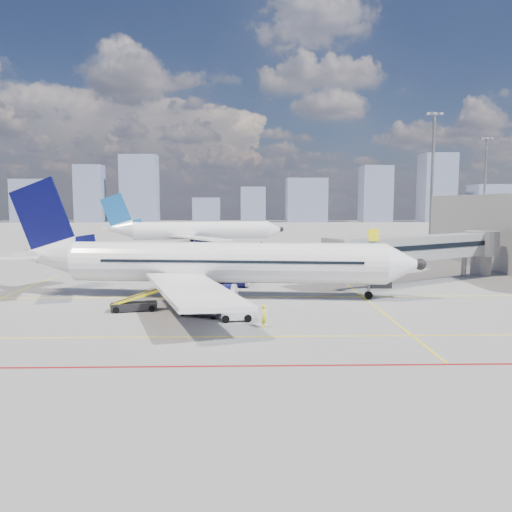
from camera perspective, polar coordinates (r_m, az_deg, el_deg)
The scene contains 12 objects.
ground at distance 39.52m, azimuth -5.36°, elevation -6.89°, with size 420.00×420.00×0.00m, color gray.
apron_markings at distance 35.77m, azimuth -6.73°, elevation -8.29°, with size 90.00×35.12×0.01m.
jet_bridge at distance 59.31m, azimuth 19.12°, elevation 0.82°, with size 23.55×15.78×6.30m.
floodlight_mast_ne at distance 99.95m, azimuth 19.49°, elevation 8.48°, with size 3.20×0.61×25.45m.
floodlight_mast_far at distance 142.78m, azimuth 24.69°, elevation 7.46°, with size 3.20×0.61×25.45m.
distant_skyline at distance 228.84m, azimuth 2.12°, elevation 6.76°, with size 254.31×13.48×31.05m.
main_aircraft at distance 47.07m, azimuth -5.35°, elevation -0.81°, with size 39.12×34.03×11.44m.
second_aircraft at distance 101.47m, azimuth -7.06°, elevation 2.89°, with size 36.46×31.50×10.83m.
baggage_tug at distance 37.85m, azimuth -2.50°, elevation -6.27°, with size 2.43×1.63×1.59m.
cargo_dolly at distance 39.55m, azimuth -6.23°, elevation -5.33°, with size 3.82×2.87×1.92m.
belt_loader at distance 42.39m, azimuth -13.57°, elevation -5.37°, with size 5.42×2.21×2.17m.
ramp_worker at distance 35.79m, azimuth 0.98°, elevation -6.88°, with size 0.61×0.40×1.66m, color yellow.
Camera 1 is at (2.74, -38.41, 8.89)m, focal length 35.00 mm.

